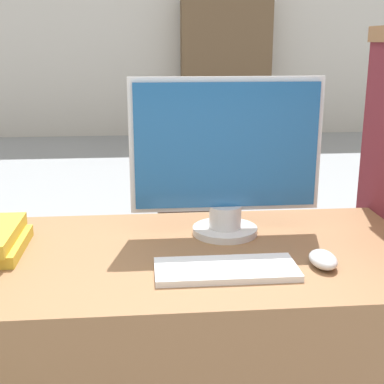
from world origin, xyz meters
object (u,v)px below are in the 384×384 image
mouse (323,259)px  keyboard (226,269)px  far_chair (194,177)px  monitor (226,158)px

mouse → keyboard: bearing=-176.8°
keyboard → mouse: bearing=3.2°
keyboard → far_chair: bearing=87.1°
monitor → mouse: (0.21, -0.26, -0.21)m
monitor → mouse: size_ratio=5.10×
far_chair → keyboard: bearing=-144.0°
mouse → far_chair: bearing=95.0°
mouse → far_chair: size_ratio=0.11×
keyboard → far_chair: 1.83m
monitor → keyboard: monitor is taller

